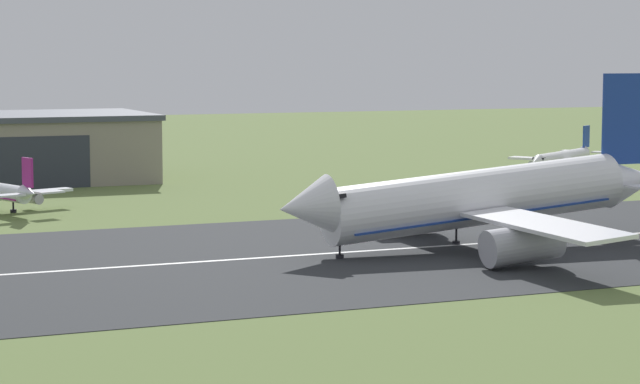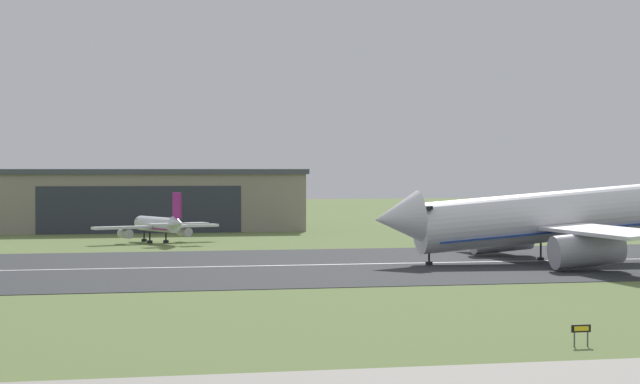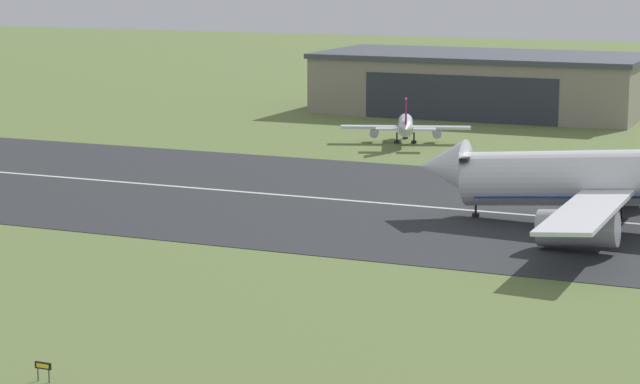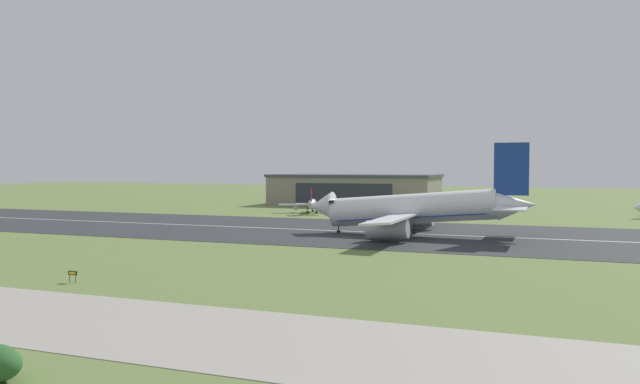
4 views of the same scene
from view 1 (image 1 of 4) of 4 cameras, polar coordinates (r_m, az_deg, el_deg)
The scene contains 6 objects.
ground_plane at distance 82.67m, azimuth 12.28°, elevation -8.36°, with size 728.78×728.78×0.00m, color olive.
runway_strip at distance 129.20m, azimuth -1.37°, elevation -2.95°, with size 488.78×55.00×0.06m, color #2B2D30.
runway_centreline at distance 129.20m, azimuth -1.37°, elevation -2.94°, with size 439.90×0.70×0.01m, color silver.
airplane_landing at distance 134.35m, azimuth 7.24°, elevation -0.36°, with size 46.88×51.14×18.74m.
airplane_parked_west at distance 223.12m, azimuth 11.04°, elevation 1.54°, with size 23.43×19.72×8.09m.
airplane_parked_east at distance 169.22m, azimuth -14.26°, elevation -0.03°, with size 19.88×17.06×7.79m.
Camera 1 is at (-46.01, -12.07, 20.60)m, focal length 70.00 mm.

